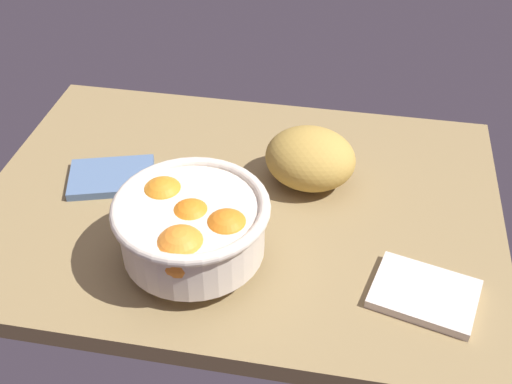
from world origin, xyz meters
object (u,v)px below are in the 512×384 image
(fruit_bowl, at_px, (192,226))
(napkin_folded, at_px, (112,177))
(napkin_spare, at_px, (424,294))
(bread_loaf, at_px, (310,158))

(fruit_bowl, xyz_separation_m, napkin_folded, (-0.18, 0.15, -0.06))
(fruit_bowl, bearing_deg, napkin_spare, -1.38)
(napkin_folded, relative_size, napkin_spare, 1.00)
(bread_loaf, bearing_deg, fruit_bowl, -122.99)
(bread_loaf, distance_m, napkin_folded, 0.32)
(fruit_bowl, bearing_deg, bread_loaf, 57.01)
(fruit_bowl, xyz_separation_m, napkin_spare, (0.31, -0.01, -0.06))
(bread_loaf, relative_size, napkin_folded, 1.07)
(napkin_folded, height_order, napkin_spare, same)
(bread_loaf, distance_m, napkin_spare, 0.28)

